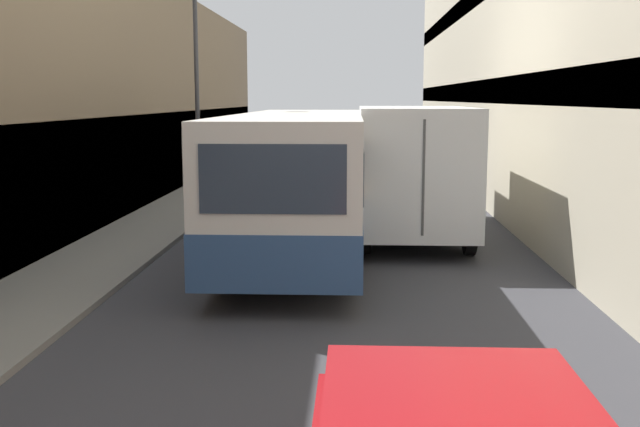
# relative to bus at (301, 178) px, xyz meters

# --- Properties ---
(ground_plane) EXTENTS (150.00, 150.00, 0.00)m
(ground_plane) POSITION_rel_bus_xyz_m (0.77, -2.71, -1.56)
(ground_plane) COLOR #38383D
(sidewalk_left) EXTENTS (2.17, 60.00, 0.10)m
(sidewalk_left) POSITION_rel_bus_xyz_m (-3.95, -2.71, -1.51)
(sidewalk_left) COLOR gray
(sidewalk_left) RESTS_ON ground_plane
(bus) EXTENTS (2.62, 10.98, 2.93)m
(bus) POSITION_rel_bus_xyz_m (0.00, 0.00, 0.00)
(bus) COLOR silver
(bus) RESTS_ON ground_plane
(box_truck) EXTENTS (2.43, 7.08, 3.06)m
(box_truck) POSITION_rel_bus_xyz_m (2.49, 1.72, 0.08)
(box_truck) COLOR silver
(box_truck) RESTS_ON ground_plane
(panel_van) EXTENTS (2.00, 4.26, 1.94)m
(panel_van) POSITION_rel_bus_xyz_m (-1.22, 11.12, -0.48)
(panel_van) COLOR navy
(panel_van) RESTS_ON ground_plane
(street_lamp) EXTENTS (0.36, 0.80, 6.43)m
(street_lamp) POSITION_rel_bus_xyz_m (-3.12, 4.28, 3.04)
(street_lamp) COLOR #38383D
(street_lamp) RESTS_ON sidewalk_left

